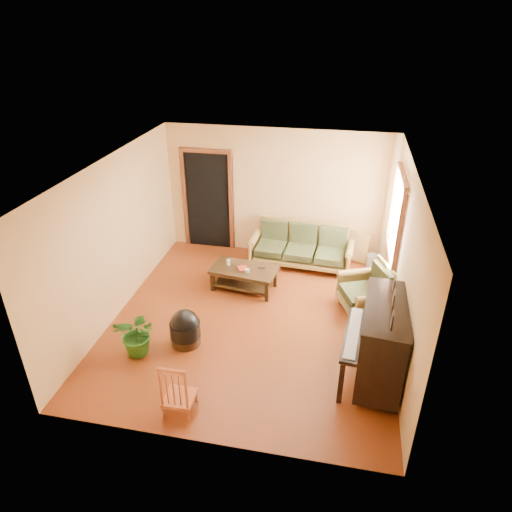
% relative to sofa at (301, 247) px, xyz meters
% --- Properties ---
extents(floor, '(5.00, 5.00, 0.00)m').
position_rel_sofa_xyz_m(floor, '(-0.57, -1.98, -0.42)').
color(floor, '#59210B').
rests_on(floor, ground).
extents(doorway, '(1.08, 0.16, 2.05)m').
position_rel_sofa_xyz_m(doorway, '(-2.02, 0.50, 0.60)').
color(doorway, black).
rests_on(doorway, floor).
extents(window, '(0.12, 1.36, 1.46)m').
position_rel_sofa_xyz_m(window, '(1.64, -0.68, 1.08)').
color(window, white).
rests_on(window, right_wall).
extents(sofa, '(2.03, 0.96, 0.85)m').
position_rel_sofa_xyz_m(sofa, '(0.00, 0.00, 0.00)').
color(sofa, olive).
rests_on(sofa, floor).
extents(coffee_table, '(1.25, 0.79, 0.42)m').
position_rel_sofa_xyz_m(coffee_table, '(-0.91, -1.06, -0.21)').
color(coffee_table, black).
rests_on(coffee_table, floor).
extents(armchair, '(1.10, 1.13, 0.87)m').
position_rel_sofa_xyz_m(armchair, '(1.22, -1.35, 0.01)').
color(armchair, olive).
rests_on(armchair, floor).
extents(piano, '(0.93, 1.44, 1.21)m').
position_rel_sofa_xyz_m(piano, '(1.42, -2.97, 0.18)').
color(piano, black).
rests_on(piano, floor).
extents(footstool, '(0.49, 0.49, 0.44)m').
position_rel_sofa_xyz_m(footstool, '(-1.44, -2.77, -0.20)').
color(footstool, black).
rests_on(footstool, floor).
extents(red_chair, '(0.39, 0.42, 0.81)m').
position_rel_sofa_xyz_m(red_chair, '(-1.08, -4.05, -0.02)').
color(red_chair, '#9C411C').
rests_on(red_chair, floor).
extents(leaning_frame, '(0.50, 0.29, 0.67)m').
position_rel_sofa_xyz_m(leaning_frame, '(1.08, 0.41, -0.09)').
color(leaning_frame, '#B18D3B').
rests_on(leaning_frame, floor).
extents(ceramic_crock, '(0.23, 0.23, 0.27)m').
position_rel_sofa_xyz_m(ceramic_crock, '(1.40, 0.21, -0.29)').
color(ceramic_crock, '#335799').
rests_on(ceramic_crock, floor).
extents(potted_plant, '(0.71, 0.63, 0.70)m').
position_rel_sofa_xyz_m(potted_plant, '(-2.04, -3.13, -0.07)').
color(potted_plant, '#235C1A').
rests_on(potted_plant, floor).
extents(book, '(0.24, 0.27, 0.02)m').
position_rel_sofa_xyz_m(book, '(-1.00, -1.13, 0.01)').
color(book, maroon).
rests_on(book, coffee_table).
extents(candle, '(0.07, 0.07, 0.11)m').
position_rel_sofa_xyz_m(candle, '(-1.21, -1.00, 0.05)').
color(candle, silver).
rests_on(candle, coffee_table).
extents(glass_jar, '(0.10, 0.10, 0.05)m').
position_rel_sofa_xyz_m(glass_jar, '(-0.83, -1.18, 0.03)').
color(glass_jar, silver).
rests_on(glass_jar, coffee_table).
extents(remote, '(0.14, 0.04, 0.01)m').
position_rel_sofa_xyz_m(remote, '(-0.60, -0.99, 0.01)').
color(remote, black).
rests_on(remote, coffee_table).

